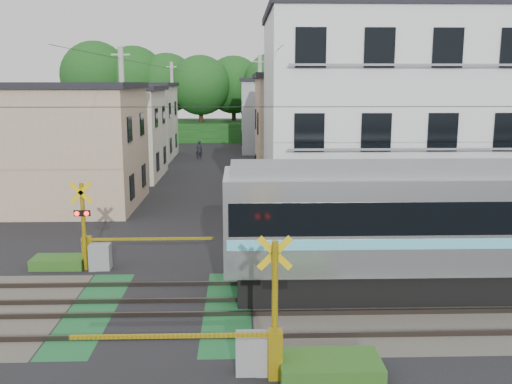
{
  "coord_description": "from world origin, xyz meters",
  "views": [
    {
      "loc": [
        2.25,
        -15.17,
        6.28
      ],
      "look_at": [
        2.85,
        5.0,
        2.4
      ],
      "focal_mm": 40.0,
      "sensor_mm": 36.0,
      "label": 1
    }
  ],
  "objects_px": {
    "crossing_signal_far": "(98,249)",
    "apartment_block": "(383,121)",
    "crossing_signal_near": "(256,343)",
    "pedestrian": "(199,150)"
  },
  "relations": [
    {
      "from": "apartment_block",
      "to": "pedestrian",
      "type": "distance_m",
      "value": 25.01
    },
    {
      "from": "crossing_signal_near",
      "to": "crossing_signal_far",
      "type": "height_order",
      "value": "same"
    },
    {
      "from": "apartment_block",
      "to": "crossing_signal_far",
      "type": "bearing_deg",
      "value": -152.22
    },
    {
      "from": "crossing_signal_near",
      "to": "apartment_block",
      "type": "bearing_deg",
      "value": 65.78
    },
    {
      "from": "crossing_signal_near",
      "to": "crossing_signal_far",
      "type": "xyz_separation_m",
      "value": [
        -5.17,
        7.31,
        0.0
      ]
    },
    {
      "from": "crossing_signal_near",
      "to": "apartment_block",
      "type": "height_order",
      "value": "apartment_block"
    },
    {
      "from": "crossing_signal_far",
      "to": "apartment_block",
      "type": "xyz_separation_m",
      "value": [
        11.09,
        5.84,
        3.94
      ]
    },
    {
      "from": "crossing_signal_far",
      "to": "pedestrian",
      "type": "bearing_deg",
      "value": 87.02
    },
    {
      "from": "crossing_signal_near",
      "to": "pedestrian",
      "type": "xyz_separation_m",
      "value": [
        -3.68,
        35.92,
        0.06
      ]
    },
    {
      "from": "crossing_signal_near",
      "to": "pedestrian",
      "type": "height_order",
      "value": "crossing_signal_near"
    }
  ]
}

